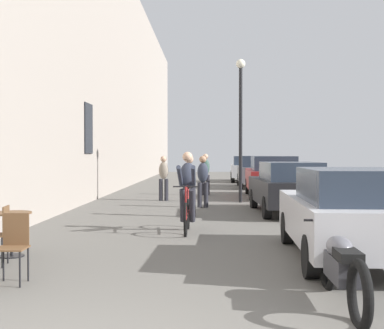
% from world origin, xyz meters
% --- Properties ---
extents(building_facade_left, '(0.54, 68.00, 10.82)m').
position_xyz_m(building_facade_left, '(-3.45, 14.00, 5.41)').
color(building_facade_left, gray).
rests_on(building_facade_left, ground_plane).
extents(cafe_chair_near_toward_wall, '(0.39, 0.39, 0.89)m').
position_xyz_m(cafe_chair_near_toward_wall, '(-1.64, 2.66, 0.52)').
color(cafe_chair_near_toward_wall, black).
rests_on(cafe_chair_near_toward_wall, ground_plane).
extents(cafe_table_mid, '(0.64, 0.64, 0.72)m').
position_xyz_m(cafe_table_mid, '(-2.31, 4.35, 0.52)').
color(cafe_table_mid, black).
rests_on(cafe_table_mid, ground_plane).
extents(cyclist_on_bicycle, '(0.52, 1.76, 1.74)m').
position_xyz_m(cyclist_on_bicycle, '(0.42, 7.16, 0.81)').
color(cyclist_on_bicycle, black).
rests_on(cyclist_on_bicycle, ground_plane).
extents(pedestrian_near, '(0.37, 0.29, 1.63)m').
position_xyz_m(pedestrian_near, '(0.37, 9.74, 0.92)').
color(pedestrian_near, '#26262D').
rests_on(pedestrian_near, ground_plane).
extents(pedestrian_mid, '(0.35, 0.26, 1.60)m').
position_xyz_m(pedestrian_mid, '(0.71, 12.13, 0.90)').
color(pedestrian_mid, '#26262D').
rests_on(pedestrian_mid, ground_plane).
extents(pedestrian_far, '(0.37, 0.29, 1.59)m').
position_xyz_m(pedestrian_far, '(-0.71, 14.42, 0.90)').
color(pedestrian_far, '#26262D').
rests_on(pedestrian_far, ground_plane).
extents(pedestrian_furthest, '(0.34, 0.25, 1.67)m').
position_xyz_m(pedestrian_furthest, '(0.76, 16.95, 0.94)').
color(pedestrian_furthest, '#26262D').
rests_on(pedestrian_furthest, ground_plane).
extents(street_lamp, '(0.32, 0.32, 4.90)m').
position_xyz_m(street_lamp, '(1.98, 13.86, 3.11)').
color(street_lamp, black).
rests_on(street_lamp, ground_plane).
extents(parked_car_nearest, '(1.83, 4.11, 1.44)m').
position_xyz_m(parked_car_nearest, '(3.05, 4.22, 0.75)').
color(parked_car_nearest, '#B7B7BC').
rests_on(parked_car_nearest, ground_plane).
extents(parked_car_second, '(1.84, 4.11, 1.44)m').
position_xyz_m(parked_car_second, '(3.09, 10.56, 0.75)').
color(parked_car_second, black).
rests_on(parked_car_second, ground_plane).
extents(parked_car_third, '(1.98, 4.49, 1.58)m').
position_xyz_m(parked_car_third, '(3.32, 15.99, 0.82)').
color(parked_car_third, maroon).
rests_on(parked_car_third, ground_plane).
extents(parked_car_fourth, '(1.97, 4.46, 1.57)m').
position_xyz_m(parked_car_fourth, '(3.28, 21.70, 0.81)').
color(parked_car_fourth, '#595960').
rests_on(parked_car_fourth, ground_plane).
extents(parked_car_fifth, '(1.94, 4.36, 1.53)m').
position_xyz_m(parked_car_fifth, '(3.15, 27.14, 0.79)').
color(parked_car_fifth, '#B7B7BC').
rests_on(parked_car_fifth, ground_plane).
extents(parked_motorcycle, '(0.62, 2.15, 0.92)m').
position_xyz_m(parked_motorcycle, '(2.35, 1.82, 0.40)').
color(parked_motorcycle, black).
rests_on(parked_motorcycle, ground_plane).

